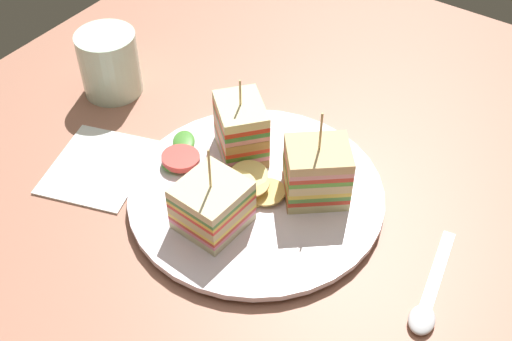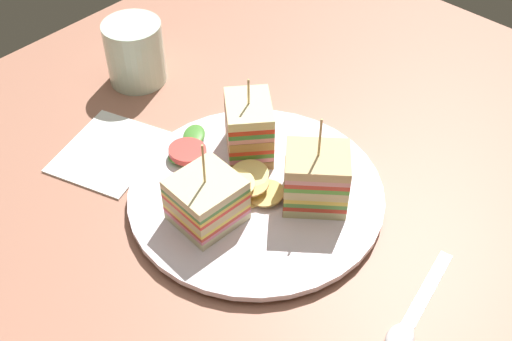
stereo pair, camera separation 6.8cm
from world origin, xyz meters
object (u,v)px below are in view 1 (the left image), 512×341
object	(u,v)px
plate	(256,194)
napkin	(99,166)
chip_pile	(250,185)
spoon	(426,305)
sandwich_wedge_0	(241,129)
drinking_glass	(110,67)
sandwich_wedge_2	(317,172)
sandwich_wedge_1	(212,205)

from	to	relation	value
plate	napkin	bearing A→B (deg)	109.67
chip_pile	spoon	bearing A→B (deg)	-94.21
sandwich_wedge_0	drinking_glass	world-z (taller)	sandwich_wedge_0
plate	sandwich_wedge_0	xyz separation A→B (cm)	(4.01, 4.81, 3.92)
sandwich_wedge_0	chip_pile	distance (cm)	6.91
sandwich_wedge_2	chip_pile	bearing A→B (deg)	-4.60
plate	sandwich_wedge_2	bearing A→B (deg)	-59.66
sandwich_wedge_2	napkin	bearing A→B (deg)	-16.90
sandwich_wedge_0	napkin	xyz separation A→B (cm)	(-10.25, 12.63, -4.47)
sandwich_wedge_1	spoon	world-z (taller)	sandwich_wedge_1
sandwich_wedge_2	drinking_glass	bearing A→B (deg)	-43.17
sandwich_wedge_2	sandwich_wedge_1	bearing A→B (deg)	16.44
spoon	chip_pile	bearing A→B (deg)	-104.48
drinking_glass	spoon	bearing A→B (deg)	-99.18
spoon	sandwich_wedge_1	bearing A→B (deg)	-90.13
plate	sandwich_wedge_2	world-z (taller)	sandwich_wedge_2
sandwich_wedge_1	napkin	size ratio (longest dim) A/B	0.85
napkin	drinking_glass	world-z (taller)	drinking_glass
sandwich_wedge_0	sandwich_wedge_1	distance (cm)	10.92
sandwich_wedge_1	sandwich_wedge_2	world-z (taller)	sandwich_wedge_2
spoon	drinking_glass	xyz separation A→B (cm)	(7.59, 46.97, 3.16)
sandwich_wedge_1	sandwich_wedge_2	bearing A→B (deg)	-30.37
spoon	napkin	size ratio (longest dim) A/B	1.13
sandwich_wedge_2	chip_pile	size ratio (longest dim) A/B	1.46
sandwich_wedge_1	sandwich_wedge_2	xyz separation A→B (cm)	(9.35, -6.38, 0.58)
sandwich_wedge_0	sandwich_wedge_1	world-z (taller)	same
plate	chip_pile	world-z (taller)	chip_pile
sandwich_wedge_0	napkin	bearing A→B (deg)	-100.13
sandwich_wedge_1	drinking_glass	size ratio (longest dim) A/B	1.22
sandwich_wedge_0	sandwich_wedge_1	bearing A→B (deg)	-28.56
sandwich_wedge_1	chip_pile	xyz separation A→B (cm)	(5.47, -0.76, -1.31)
sandwich_wedge_2	napkin	xyz separation A→B (cm)	(-9.40, 22.84, -4.30)
sandwich_wedge_0	sandwich_wedge_2	world-z (taller)	sandwich_wedge_2
chip_pile	drinking_glass	world-z (taller)	drinking_glass
sandwich_wedge_2	drinking_glass	xyz separation A→B (cm)	(2.15, 31.47, -0.99)
sandwich_wedge_1	drinking_glass	bearing A→B (deg)	69.31
plate	spoon	bearing A→B (deg)	-96.20
sandwich_wedge_0	sandwich_wedge_2	bearing A→B (deg)	36.07
plate	spoon	world-z (taller)	plate
spoon	napkin	world-z (taller)	spoon
sandwich_wedge_1	napkin	distance (cm)	16.88
sandwich_wedge_0	chip_pile	world-z (taller)	sandwich_wedge_0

